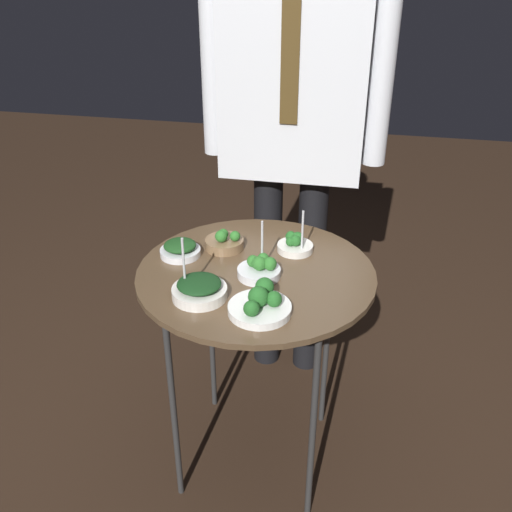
{
  "coord_description": "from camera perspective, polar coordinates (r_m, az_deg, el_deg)",
  "views": [
    {
      "loc": [
        0.29,
        -1.42,
        1.63
      ],
      "look_at": [
        0.0,
        0.0,
        0.81
      ],
      "focal_mm": 40.0,
      "sensor_mm": 36.0,
      "label": 1
    }
  ],
  "objects": [
    {
      "name": "waiter_figure",
      "position": [
        2.04,
        3.83,
        14.94
      ],
      "size": [
        0.66,
        0.25,
        1.78
      ],
      "color": "black",
      "rests_on": "ground_plane"
    },
    {
      "name": "ground_plane",
      "position": [
        2.18,
        0.0,
        -19.05
      ],
      "size": [
        8.0,
        8.0,
        0.0
      ],
      "primitive_type": "plane",
      "color": "black"
    },
    {
      "name": "bowl_spinach_near_rim",
      "position": [
        1.78,
        -7.59,
        0.69
      ],
      "size": [
        0.13,
        0.13,
        0.05
      ],
      "color": "silver",
      "rests_on": "serving_cart"
    },
    {
      "name": "serving_cart",
      "position": [
        1.72,
        0.0,
        -3.02
      ],
      "size": [
        0.71,
        0.71,
        0.76
      ],
      "color": "brown",
      "rests_on": "ground_plane"
    },
    {
      "name": "bowl_spinach_mid_left",
      "position": [
        1.56,
        -5.69,
        -3.32
      ],
      "size": [
        0.15,
        0.15,
        0.18
      ],
      "color": "silver",
      "rests_on": "serving_cart"
    },
    {
      "name": "bowl_broccoli_front_center",
      "position": [
        1.49,
        0.46,
        -4.77
      ],
      "size": [
        0.17,
        0.17,
        0.08
      ],
      "color": "white",
      "rests_on": "serving_cart"
    },
    {
      "name": "bowl_broccoli_far_rim",
      "position": [
        1.79,
        3.92,
        1.2
      ],
      "size": [
        0.11,
        0.11,
        0.15
      ],
      "color": "silver",
      "rests_on": "serving_cart"
    },
    {
      "name": "bowl_broccoli_front_left",
      "position": [
        1.8,
        -3.15,
        1.42
      ],
      "size": [
        0.12,
        0.12,
        0.07
      ],
      "color": "brown",
      "rests_on": "serving_cart"
    },
    {
      "name": "bowl_broccoli_front_right",
      "position": [
        1.65,
        0.38,
        -1.21
      ],
      "size": [
        0.13,
        0.13,
        0.16
      ],
      "color": "silver",
      "rests_on": "serving_cart"
    }
  ]
}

